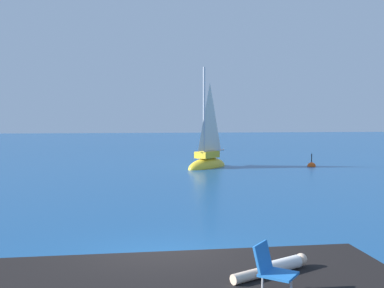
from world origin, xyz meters
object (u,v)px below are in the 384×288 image
(sailboat_near, at_px, (207,162))
(person_sunbather, at_px, (275,267))
(beach_chair, at_px, (271,267))
(marker_buoy, at_px, (312,166))

(sailboat_near, bearing_deg, person_sunbather, 38.11)
(sailboat_near, relative_size, beach_chair, 8.83)
(beach_chair, relative_size, marker_buoy, 0.71)
(sailboat_near, bearing_deg, marker_buoy, 131.78)
(beach_chair, xyz_separation_m, marker_buoy, (9.34, 21.88, -0.96))
(beach_chair, bearing_deg, person_sunbather, 108.13)
(person_sunbather, xyz_separation_m, marker_buoy, (9.00, 20.96, -0.63))
(beach_chair, bearing_deg, marker_buoy, 105.77)
(sailboat_near, distance_m, beach_chair, 22.25)
(person_sunbather, height_order, beach_chair, beach_chair)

